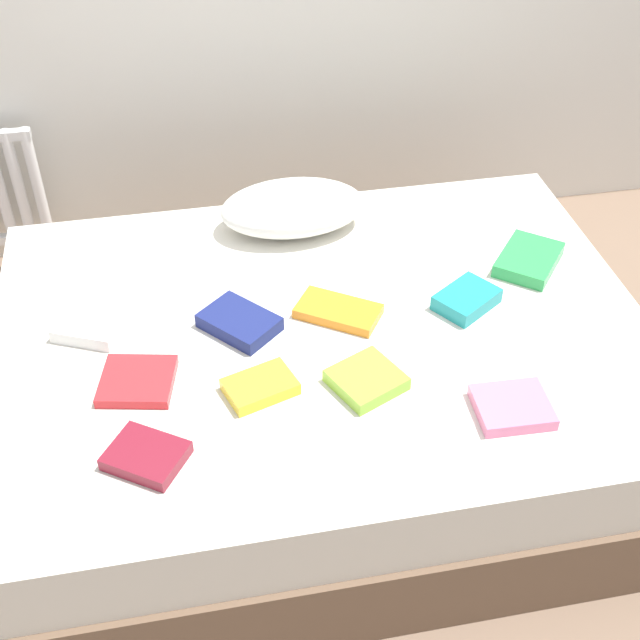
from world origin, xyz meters
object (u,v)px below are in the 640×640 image
at_px(pillow, 294,208).
at_px(textbook_maroon, 146,456).
at_px(bed, 323,386).
at_px(textbook_orange, 338,311).
at_px(textbook_green, 529,260).
at_px(textbook_yellow, 260,387).
at_px(textbook_teal, 467,299).
at_px(textbook_pink, 512,407).
at_px(textbook_red, 137,381).
at_px(textbook_lime, 366,380).
at_px(textbook_navy, 239,322).
at_px(textbook_white, 91,325).

bearing_deg(pillow, textbook_maroon, -119.00).
xyz_separation_m(bed, textbook_orange, (0.05, 0.04, 0.27)).
height_order(textbook_orange, textbook_green, textbook_green).
xyz_separation_m(pillow, textbook_yellow, (-0.23, -0.79, -0.06)).
bearing_deg(textbook_orange, textbook_maroon, -107.87).
distance_m(bed, pillow, 0.64).
bearing_deg(textbook_teal, textbook_pink, -127.24).
height_order(textbook_orange, textbook_red, textbook_orange).
xyz_separation_m(textbook_lime, textbook_red, (-0.62, 0.12, -0.01)).
xyz_separation_m(pillow, textbook_pink, (0.42, -0.99, -0.06)).
bearing_deg(pillow, bed, -90.27).
height_order(textbook_navy, textbook_red, textbook_navy).
xyz_separation_m(bed, textbook_navy, (-0.25, 0.03, 0.28)).
relative_size(bed, textbook_red, 10.04).
bearing_deg(textbook_teal, textbook_orange, 141.68).
distance_m(textbook_yellow, textbook_pink, 0.68).
distance_m(textbook_pink, textbook_lime, 0.40).
distance_m(textbook_white, textbook_red, 0.29).
relative_size(textbook_teal, textbook_maroon, 1.00).
height_order(textbook_orange, textbook_lime, textbook_lime).
height_order(textbook_white, textbook_maroon, textbook_white).
height_order(bed, textbook_teal, textbook_teal).
bearing_deg(textbook_teal, textbook_red, 155.07).
relative_size(textbook_white, textbook_green, 0.78).
height_order(textbook_orange, textbook_pink, textbook_pink).
distance_m(textbook_yellow, textbook_green, 1.03).
bearing_deg(textbook_orange, textbook_lime, -53.95).
height_order(textbook_orange, textbook_navy, textbook_navy).
relative_size(textbook_navy, textbook_maroon, 1.17).
distance_m(textbook_navy, textbook_red, 0.36).
distance_m(pillow, textbook_lime, 0.82).
xyz_separation_m(textbook_pink, textbook_red, (-0.98, 0.29, -0.00)).
height_order(textbook_teal, textbook_red, textbook_teal).
height_order(textbook_white, textbook_lime, textbook_white).
height_order(pillow, textbook_teal, pillow).
distance_m(textbook_maroon, textbook_lime, 0.63).
bearing_deg(textbook_yellow, pillow, 55.82).
bearing_deg(pillow, textbook_lime, -85.42).
bearing_deg(textbook_maroon, textbook_pink, 33.01).
distance_m(textbook_pink, textbook_navy, 0.83).
bearing_deg(textbook_green, textbook_maroon, 155.04).
bearing_deg(bed, pillow, 89.73).
bearing_deg(bed, textbook_green, 13.54).
bearing_deg(bed, textbook_teal, 1.12).
height_order(pillow, textbook_red, pillow).
height_order(textbook_white, textbook_navy, textbook_navy).
bearing_deg(textbook_maroon, textbook_teal, 57.92).
bearing_deg(textbook_red, bed, 27.43).
height_order(pillow, textbook_orange, pillow).
relative_size(pillow, textbook_green, 2.07).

